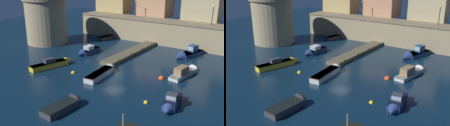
# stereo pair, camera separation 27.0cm
# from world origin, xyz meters

# --- Properties ---
(ground_plane) EXTENTS (99.21, 99.21, 0.00)m
(ground_plane) POSITION_xyz_m (0.00, 0.00, 0.00)
(ground_plane) COLOR #0C2338
(quay_wall) EXTENTS (38.48, 4.18, 4.44)m
(quay_wall) POSITION_xyz_m (0.00, 18.47, 2.23)
(quay_wall) COLOR #9E8966
(quay_wall) RESTS_ON ground
(old_town_backdrop) EXTENTS (36.96, 5.01, 8.35)m
(old_town_backdrop) POSITION_xyz_m (-1.91, 22.52, 7.64)
(old_town_backdrop) COLOR tan
(old_town_backdrop) RESTS_ON ground
(fortress_tower) EXTENTS (8.19, 8.19, 8.83)m
(fortress_tower) POSITION_xyz_m (-19.78, 6.53, 4.47)
(fortress_tower) COLOR #9E8966
(fortress_tower) RESTS_ON ground
(pier_dock) EXTENTS (2.18, 14.74, 0.70)m
(pier_dock) POSITION_xyz_m (-2.61, 9.17, 0.27)
(pier_dock) COLOR brown
(pier_dock) RESTS_ON ground
(quay_lamp_0) EXTENTS (0.32, 0.32, 3.17)m
(quay_lamp_0) POSITION_xyz_m (-7.21, 18.47, 6.57)
(quay_lamp_0) COLOR black
(quay_lamp_0) RESTS_ON quay_wall
(quay_lamp_1) EXTENTS (0.32, 0.32, 3.34)m
(quay_lamp_1) POSITION_xyz_m (7.47, 18.47, 6.67)
(quay_lamp_1) COLOR black
(quay_lamp_1) RESTS_ON quay_wall
(moored_boat_0) EXTENTS (2.92, 7.01, 1.59)m
(moored_boat_0) POSITION_xyz_m (-8.70, -2.56, 0.45)
(moored_boat_0) COLOR gold
(moored_boat_0) RESTS_ON ground
(moored_boat_1) EXTENTS (1.90, 4.99, 1.57)m
(moored_boat_1) POSITION_xyz_m (1.31, -10.61, 0.37)
(moored_boat_1) COLOR #333338
(moored_boat_1) RESTS_ON ground
(moored_boat_2) EXTENTS (3.44, 6.56, 2.18)m
(moored_boat_2) POSITION_xyz_m (5.65, 12.81, 0.45)
(moored_boat_2) COLOR navy
(moored_boat_2) RESTS_ON ground
(moored_boat_4) EXTENTS (2.37, 6.80, 1.84)m
(moored_boat_4) POSITION_xyz_m (8.18, 5.16, 0.43)
(moored_boat_4) COLOR silver
(moored_boat_4) RESTS_ON ground
(moored_boat_5) EXTENTS (1.90, 4.52, 1.66)m
(moored_boat_5) POSITION_xyz_m (10.03, -4.64, 0.49)
(moored_boat_5) COLOR navy
(moored_boat_5) RESTS_ON ground
(moored_boat_7) EXTENTS (1.56, 4.99, 1.65)m
(moored_boat_7) POSITION_xyz_m (-8.65, 4.94, 0.47)
(moored_boat_7) COLOR navy
(moored_boat_7) RESTS_ON ground
(moored_boat_8) EXTENTS (2.16, 4.84, 1.17)m
(moored_boat_8) POSITION_xyz_m (-11.66, 15.65, 0.37)
(moored_boat_8) COLOR #333338
(moored_boat_8) RESTS_ON ground
(moored_boat_9) EXTENTS (2.03, 6.88, 1.33)m
(moored_boat_9) POSITION_xyz_m (-0.96, -1.11, 0.38)
(moored_boat_9) COLOR silver
(moored_boat_9) RESTS_ON ground
(mooring_buoy_0) EXTENTS (0.78, 0.78, 0.78)m
(mooring_buoy_0) POSITION_xyz_m (6.08, 1.90, 0.00)
(mooring_buoy_0) COLOR #EA4C19
(mooring_buoy_0) RESTS_ON ground
(mooring_buoy_1) EXTENTS (0.51, 0.51, 0.51)m
(mooring_buoy_1) POSITION_xyz_m (7.48, -5.11, 0.00)
(mooring_buoy_1) COLOR yellow
(mooring_buoy_1) RESTS_ON ground
(mooring_buoy_2) EXTENTS (0.59, 0.59, 0.59)m
(mooring_buoy_2) POSITION_xyz_m (-4.68, -2.94, 0.00)
(mooring_buoy_2) COLOR yellow
(mooring_buoy_2) RESTS_ON ground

